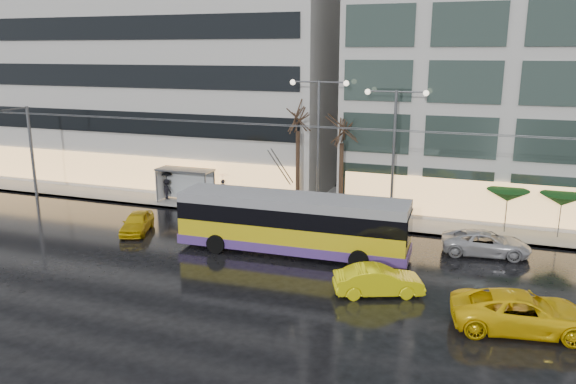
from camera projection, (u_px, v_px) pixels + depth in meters
The scene contains 20 objects.
ground at pixel (221, 268), 29.22m from camera, with size 140.00×140.00×0.00m, color black.
sidewalk at pixel (330, 203), 41.34m from camera, with size 80.00×10.00×0.15m, color gray.
kerb at pixel (310, 222), 36.81m from camera, with size 80.00×0.10×0.15m, color slate.
building_left at pixel (149, 49), 49.04m from camera, with size 34.00×14.00×22.00m, color beige.
trolleybus at pixel (292, 225), 31.11m from camera, with size 12.95×5.14×5.97m.
catenary at pixel (290, 162), 35.10m from camera, with size 42.24×5.12×7.00m.
bus_shelter at pixel (182, 177), 41.22m from camera, with size 4.20×1.60×2.51m.
street_lamp_near at pixel (318, 129), 36.96m from camera, with size 3.96×0.36×9.03m.
street_lamp_far at pixel (394, 137), 35.40m from camera, with size 3.96×0.36×8.53m.
tree_a at pixel (298, 111), 37.36m from camera, with size 3.20×3.20×8.40m.
tree_b at pixel (342, 123), 36.74m from camera, with size 3.20×3.20×7.70m.
parasol_a at pixel (508, 196), 34.11m from camera, with size 2.50×2.50×2.65m.
parasol_b at pixel (562, 200), 33.14m from camera, with size 2.50×2.50×2.65m.
taxi_a at pixel (137, 222), 34.90m from camera, with size 1.50×3.73×1.27m, color gold.
taxi_b at pixel (378, 281), 25.97m from camera, with size 1.44×4.13×1.36m, color #F6EA0C.
taxi_c at pixel (523, 312), 22.63m from camera, with size 2.59×5.62×1.56m, color yellow.
sedan_silver at pixel (486, 243), 31.08m from camera, with size 2.19×4.76×1.32m, color #ADACB1.
pedestrian_a at pixel (223, 183), 40.99m from camera, with size 1.01×1.03×2.19m.
pedestrian_b at pixel (216, 187), 42.22m from camera, with size 0.92×0.73×1.85m.
pedestrian_c at pixel (167, 185), 42.01m from camera, with size 1.13×1.09×2.11m.
Camera 1 is at (12.46, -24.59, 11.03)m, focal length 35.00 mm.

